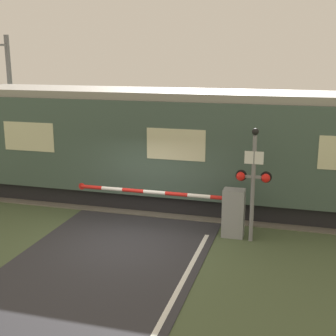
% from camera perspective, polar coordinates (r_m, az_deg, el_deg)
% --- Properties ---
extents(ground_plane, '(80.00, 80.00, 0.00)m').
position_cam_1_polar(ground_plane, '(13.04, -5.12, -8.88)').
color(ground_plane, '#475638').
extents(track_bed, '(36.00, 3.20, 0.13)m').
position_cam_1_polar(track_bed, '(16.28, -0.55, -4.03)').
color(track_bed, '#666056').
rests_on(track_bed, ground_plane).
extents(train, '(18.35, 2.81, 3.84)m').
position_cam_1_polar(train, '(15.59, 2.27, 2.53)').
color(train, black).
rests_on(train, ground_plane).
extents(crossing_barrier, '(5.01, 0.44, 1.37)m').
position_cam_1_polar(crossing_barrier, '(13.24, 6.65, -5.11)').
color(crossing_barrier, gray).
rests_on(crossing_barrier, ground_plane).
extents(signal_post, '(0.96, 0.26, 3.13)m').
position_cam_1_polar(signal_post, '(12.64, 10.35, -1.24)').
color(signal_post, gray).
rests_on(signal_post, ground_plane).
extents(catenary_pole, '(0.20, 1.90, 5.73)m').
position_cam_1_polar(catenary_pole, '(20.50, -18.62, 7.51)').
color(catenary_pole, slate).
rests_on(catenary_pole, ground_plane).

